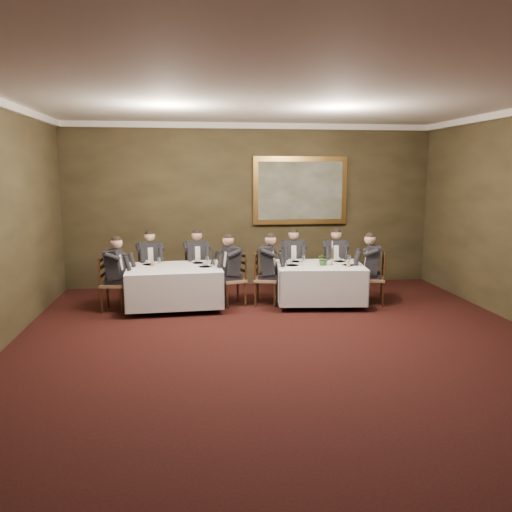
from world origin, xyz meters
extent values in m
plane|color=black|center=(0.00, 0.00, 0.00)|extent=(10.00, 10.00, 0.00)
cube|color=silver|center=(0.00, 0.00, 3.50)|extent=(8.00, 10.00, 0.10)
cube|color=#2D2616|center=(0.00, 5.00, 1.75)|extent=(8.00, 0.10, 3.50)
cube|color=white|center=(0.00, 4.95, 3.44)|extent=(8.00, 0.10, 0.12)
cube|color=black|center=(1.06, 3.13, 0.73)|extent=(1.65, 1.31, 0.04)
cube|color=white|center=(1.06, 3.13, 0.76)|extent=(1.72, 1.38, 0.02)
cube|color=white|center=(1.06, 3.13, 0.42)|extent=(1.74, 1.40, 0.65)
cube|color=black|center=(-1.65, 3.22, 0.73)|extent=(1.69, 1.30, 0.04)
cube|color=white|center=(-1.65, 3.22, 0.76)|extent=(1.75, 1.36, 0.02)
cube|color=white|center=(-1.65, 3.22, 0.42)|extent=(1.77, 1.38, 0.65)
cube|color=#966F4C|center=(0.72, 3.99, 0.48)|extent=(0.47, 0.45, 0.05)
cube|color=black|center=(0.73, 4.18, 0.73)|extent=(0.38, 0.06, 0.54)
cube|color=black|center=(0.72, 3.99, 0.86)|extent=(0.44, 0.34, 0.55)
sphere|color=tan|center=(0.72, 3.99, 1.24)|extent=(0.22, 0.22, 0.21)
cube|color=#966F4C|center=(1.58, 3.89, 0.48)|extent=(0.50, 0.49, 0.05)
cube|color=black|center=(1.61, 4.08, 0.73)|extent=(0.38, 0.09, 0.54)
cube|color=black|center=(1.58, 3.89, 0.86)|extent=(0.47, 0.37, 0.55)
sphere|color=tan|center=(1.58, 3.89, 1.24)|extent=(0.24, 0.24, 0.21)
cube|color=#966F4C|center=(0.06, 3.23, 0.48)|extent=(0.51, 0.53, 0.05)
cube|color=black|center=(-0.13, 3.28, 0.73)|extent=(0.12, 0.38, 0.54)
cube|color=black|center=(0.06, 3.23, 0.86)|extent=(0.40, 0.48, 0.55)
sphere|color=tan|center=(0.06, 3.23, 1.24)|extent=(0.25, 0.25, 0.21)
cube|color=#966F4C|center=(2.07, 3.02, 0.48)|extent=(0.53, 0.55, 0.05)
cube|color=black|center=(2.25, 2.96, 0.73)|extent=(0.14, 0.37, 0.54)
cube|color=black|center=(2.07, 3.02, 0.86)|extent=(0.42, 0.49, 0.55)
sphere|color=tan|center=(2.07, 3.02, 1.24)|extent=(0.26, 0.26, 0.21)
cube|color=#966F4C|center=(-2.14, 4.07, 0.48)|extent=(0.51, 0.50, 0.05)
cube|color=black|center=(-2.18, 4.26, 0.73)|extent=(0.38, 0.11, 0.54)
cube|color=black|center=(-2.14, 4.07, 0.86)|extent=(0.47, 0.39, 0.55)
sphere|color=tan|center=(-2.14, 4.07, 1.24)|extent=(0.25, 0.25, 0.21)
cube|color=#966F4C|center=(-1.22, 4.11, 0.48)|extent=(0.50, 0.48, 0.05)
cube|color=black|center=(-1.25, 4.30, 0.73)|extent=(0.38, 0.08, 0.54)
cube|color=black|center=(-1.22, 4.11, 0.86)|extent=(0.46, 0.37, 0.55)
sphere|color=tan|center=(-1.22, 4.11, 1.24)|extent=(0.24, 0.24, 0.21)
cube|color=#966F4C|center=(-0.57, 3.27, 0.48)|extent=(0.53, 0.55, 0.05)
cube|color=black|center=(-0.39, 3.33, 0.73)|extent=(0.14, 0.37, 0.54)
cube|color=black|center=(-0.57, 3.27, 0.86)|extent=(0.42, 0.49, 0.55)
sphere|color=tan|center=(-0.57, 3.27, 1.24)|extent=(0.26, 0.26, 0.21)
cube|color=#966F4C|center=(-2.72, 3.17, 0.48)|extent=(0.47, 0.49, 0.05)
cube|color=black|center=(-2.91, 3.20, 0.73)|extent=(0.08, 0.38, 0.54)
cube|color=black|center=(-2.72, 3.17, 0.86)|extent=(0.36, 0.46, 0.55)
sphere|color=tan|center=(-2.72, 3.17, 1.24)|extent=(0.23, 0.23, 0.21)
imported|color=#2D5926|center=(1.11, 3.05, 0.90)|extent=(0.25, 0.22, 0.27)
cylinder|color=gold|center=(1.29, 3.12, 0.77)|extent=(0.07, 0.07, 0.02)
cylinder|color=gold|center=(1.29, 3.12, 0.94)|extent=(0.02, 0.02, 0.31)
cylinder|color=white|center=(1.29, 3.12, 1.16)|extent=(0.02, 0.02, 0.13)
cylinder|color=white|center=(0.67, 3.51, 0.77)|extent=(0.25, 0.25, 0.01)
cylinder|color=white|center=(0.67, 3.66, 0.80)|extent=(0.08, 0.08, 0.05)
cylinder|color=white|center=(0.84, 3.51, 0.83)|extent=(0.06, 0.06, 0.14)
cylinder|color=white|center=(-2.12, 3.56, 0.77)|extent=(0.25, 0.25, 0.01)
cylinder|color=white|center=(-2.12, 3.71, 0.80)|extent=(0.08, 0.08, 0.05)
cylinder|color=white|center=(-1.95, 3.56, 0.83)|extent=(0.06, 0.06, 0.14)
cube|color=gold|center=(1.06, 4.94, 2.07)|extent=(2.07, 0.08, 1.47)
cube|color=#40452E|center=(1.06, 4.90, 2.07)|extent=(1.85, 0.01, 1.25)
camera|label=1|loc=(-1.31, -5.83, 2.49)|focal=35.00mm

